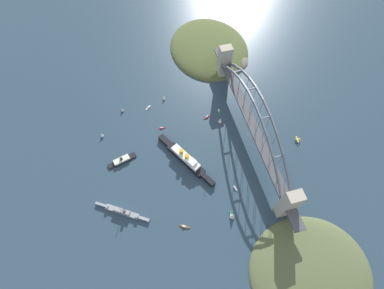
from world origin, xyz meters
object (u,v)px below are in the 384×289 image
at_px(harbor_arch_bridge, 252,122).
at_px(small_boat_1, 232,216).
at_px(small_boat_6, 235,188).
at_px(small_boat_9, 220,120).
at_px(ocean_liner, 186,158).
at_px(small_boat_10, 102,135).
at_px(harbor_ferry_steamer, 122,160).
at_px(small_boat_4, 164,98).
at_px(naval_cruiser, 122,212).
at_px(small_boat_3, 162,128).
at_px(small_boat_2, 219,111).
at_px(small_boat_0, 184,226).
at_px(seaplane_taxiing_near_bridge, 297,140).
at_px(small_boat_8, 122,110).
at_px(small_boat_7, 207,117).
at_px(small_boat_5, 148,108).

xyz_separation_m(harbor_arch_bridge, small_boat_1, (-101.60, 58.86, -24.92)).
bearing_deg(small_boat_6, small_boat_9, -7.25).
height_order(ocean_liner, small_boat_10, ocean_liner).
height_order(harbor_ferry_steamer, small_boat_4, harbor_ferry_steamer).
bearing_deg(naval_cruiser, small_boat_3, -33.88).
bearing_deg(harbor_arch_bridge, small_boat_2, 29.94).
distance_m(small_boat_0, small_boat_10, 165.54).
relative_size(small_boat_3, small_boat_10, 1.19).
relative_size(small_boat_1, small_boat_2, 0.79).
bearing_deg(small_boat_2, small_boat_4, 59.06).
xyz_separation_m(seaplane_taxiing_near_bridge, small_boat_2, (73.41, 87.15, -1.24)).
bearing_deg(small_boat_8, harbor_arch_bridge, -117.54).
relative_size(small_boat_2, small_boat_10, 1.69).
bearing_deg(harbor_ferry_steamer, small_boat_2, -73.79).
distance_m(small_boat_6, small_boat_10, 189.76).
height_order(harbor_ferry_steamer, small_boat_3, harbor_ferry_steamer).
height_order(ocean_liner, small_boat_0, ocean_liner).
bearing_deg(harbor_ferry_steamer, harbor_arch_bridge, -91.51).
relative_size(small_boat_6, small_boat_7, 0.78).
distance_m(small_boat_6, small_boat_8, 192.18).
distance_m(naval_cruiser, small_boat_7, 170.38).
xyz_separation_m(small_boat_0, small_boat_10, (146.28, 77.45, 2.73)).
height_order(small_boat_0, small_boat_9, small_boat_9).
distance_m(small_boat_2, small_boat_8, 138.34).
relative_size(harbor_ferry_steamer, small_boat_0, 3.24).
xyz_separation_m(small_boat_5, small_boat_10, (-31.31, 69.22, 2.87)).
xyz_separation_m(small_boat_2, small_boat_7, (-5.07, 19.38, 0.11)).
height_order(ocean_liner, small_boat_5, ocean_liner).
xyz_separation_m(ocean_liner, small_boat_3, (56.71, 19.06, -4.86)).
bearing_deg(ocean_liner, small_boat_7, -38.60).
bearing_deg(small_boat_0, small_boat_5, 2.65).
bearing_deg(ocean_liner, harbor_arch_bridge, -80.00).
distance_m(small_boat_5, small_boat_6, 168.88).
relative_size(small_boat_5, small_boat_10, 1.10).
relative_size(seaplane_taxiing_near_bridge, small_boat_2, 0.75).
bearing_deg(seaplane_taxiing_near_bridge, naval_cruiser, 98.51).
height_order(ocean_liner, small_boat_2, ocean_liner).
bearing_deg(small_boat_9, seaplane_taxiing_near_bridge, -121.18).
height_order(ocean_liner, small_boat_7, ocean_liner).
bearing_deg(naval_cruiser, small_boat_2, -54.59).
relative_size(small_boat_1, small_boat_10, 1.34).
xyz_separation_m(small_boat_5, small_boat_7, (-38.07, -77.03, 0.17)).
distance_m(harbor_arch_bridge, small_boat_7, 68.56).
xyz_separation_m(harbor_ferry_steamer, small_boat_8, (79.00, -11.66, 1.09)).
height_order(naval_cruiser, small_boat_4, naval_cruiser).
distance_m(small_boat_0, small_boat_1, 56.45).
distance_m(small_boat_9, small_boat_10, 162.58).
height_order(small_boat_2, small_boat_6, small_boat_6).
bearing_deg(ocean_liner, small_boat_1, -158.49).
relative_size(ocean_liner, small_boat_6, 11.50).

